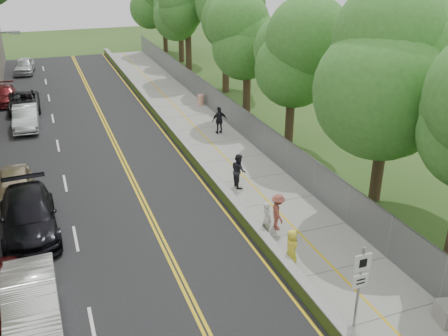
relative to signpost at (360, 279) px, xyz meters
name	(u,v)px	position (x,y,z in m)	size (l,w,h in m)	color
ground	(285,282)	(-1.05, 3.02, -1.96)	(140.00, 140.00, 0.00)	#33511E
road	(92,159)	(-6.45, 18.02, -1.94)	(11.20, 66.00, 0.04)	black
sidewalk	(216,142)	(1.50, 18.02, -1.94)	(4.20, 66.00, 0.05)	gray
jersey_barrier	(182,143)	(-0.80, 18.02, -1.66)	(0.42, 66.00, 0.60)	#84C42E
chainlink_fence	(246,125)	(3.60, 18.02, -0.96)	(0.04, 66.00, 2.00)	slate
trees_fenceside	(282,30)	(5.95, 18.02, 5.04)	(7.00, 66.00, 14.00)	#438831
signpost	(360,279)	(0.00, 0.00, 0.00)	(0.62, 0.09, 3.10)	gray
construction_barrel	(201,100)	(3.23, 26.51, -1.50)	(0.50, 0.50, 0.82)	#E15829
car_1	(31,304)	(-10.05, 3.91, -1.11)	(1.73, 4.96, 1.63)	white
car_3	(29,216)	(-10.05, 10.25, -1.08)	(2.35, 5.78, 1.68)	black
car_4	(15,187)	(-10.64, 13.77, -1.16)	(1.79, 4.45, 1.52)	tan
car_5	(26,118)	(-10.05, 25.39, -1.15)	(1.63, 4.66, 1.54)	silver
car_6	(24,102)	(-10.17, 29.93, -1.22)	(2.32, 5.02, 1.40)	black
car_7	(4,95)	(-11.65, 32.64, -1.25)	(1.88, 4.63, 1.34)	maroon
car_8	(24,66)	(-10.05, 43.40, -1.16)	(1.79, 4.46, 1.52)	silver
painter_0	(292,247)	(-0.30, 4.02, -1.15)	(0.75, 0.49, 1.53)	yellow
painter_1	(267,219)	(-0.30, 6.33, -1.10)	(0.59, 0.39, 1.63)	beige
painter_2	(239,170)	(0.40, 11.36, -1.00)	(0.89, 0.69, 1.83)	black
painter_3	(278,212)	(0.40, 6.68, -1.06)	(1.10, 0.63, 1.70)	#97483B
person_far	(219,120)	(2.31, 19.55, -0.98)	(1.09, 0.46, 1.87)	black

